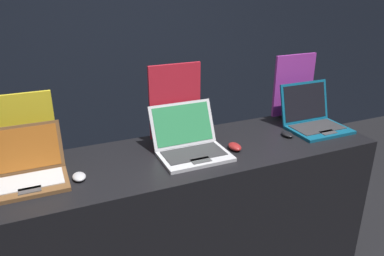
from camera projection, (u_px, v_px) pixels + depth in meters
The scene contains 11 objects.
wall_back at pixel (115, 36), 3.63m from camera, with size 8.00×0.05×2.80m.
display_counter at pixel (191, 221), 2.38m from camera, with size 2.25×0.66×0.97m.
laptop_front at pixel (28, 170), 1.86m from camera, with size 0.36×0.31×0.26m.
mouse_front at pixel (79, 177), 1.89m from camera, with size 0.07×0.09×0.03m.
promo_stand_front at pixel (23, 132), 1.98m from camera, with size 0.33×0.07×0.40m.
laptop_middle at pixel (190, 143), 2.16m from camera, with size 0.39×0.38×0.26m.
mouse_middle at pixel (235, 147), 2.22m from camera, with size 0.07×0.11×0.04m.
promo_stand_middle at pixel (175, 104), 2.29m from camera, with size 0.33×0.07×0.48m.
laptop_back at pixel (313, 118), 2.53m from camera, with size 0.38×0.35×0.29m.
mouse_back at pixel (287, 134), 2.41m from camera, with size 0.06×0.10×0.03m.
promo_stand_back at pixel (293, 88), 2.67m from camera, with size 0.33×0.07×0.46m.
Camera 1 is at (-0.79, -1.49, 1.92)m, focal length 35.00 mm.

